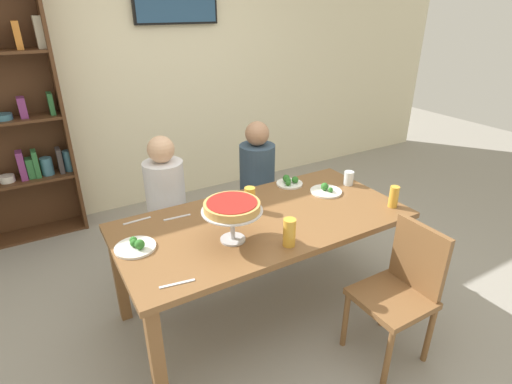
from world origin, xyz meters
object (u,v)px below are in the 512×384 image
Objects in this scene: beer_glass_amber_tall at (394,197)px; cutlery_knife_near at (177,284)px; deep_dish_pizza_stand at (232,209)px; beer_glass_amber_spare at (250,199)px; salad_plate_near_diner at (289,182)px; water_glass_clear_near at (349,178)px; cutlery_knife_far at (177,217)px; salad_plate_far_diner at (136,246)px; cutlery_fork_far at (216,204)px; beer_glass_amber_short at (289,232)px; diner_far_right at (257,195)px; dining_table at (264,229)px; salad_plate_spare at (326,190)px; chair_near_right at (401,287)px; diner_far_left at (168,217)px; cutlery_fork_near at (137,221)px.

beer_glass_amber_tall is 1.58m from cutlery_knife_near.
deep_dish_pizza_stand is 2.14× the size of beer_glass_amber_spare.
salad_plate_near_diner is 1.89× the size of water_glass_clear_near.
salad_plate_far_diner is at bearing 38.47° from cutlery_knife_far.
beer_glass_amber_short is at bearing 101.73° from cutlery_fork_far.
diner_far_right is at bearing 68.31° from beer_glass_amber_short.
cutlery_knife_near is at bearing -144.41° from beer_glass_amber_spare.
salad_plate_far_diner is at bearing -60.12° from diner_far_right.
beer_glass_amber_spare is at bearing 178.77° from water_glass_clear_near.
dining_table is at bearing -171.32° from water_glass_clear_near.
water_glass_clear_near is (0.89, 0.47, -0.03)m from beer_glass_amber_short.
dining_table is 0.92m from beer_glass_amber_tall.
salad_plate_far_diner is (-0.52, 0.20, -0.19)m from deep_dish_pizza_stand.
salad_plate_near_diner is (0.05, -0.41, 0.27)m from diner_far_right.
salad_plate_spare is 2.18× the size of water_glass_clear_near.
chair_near_right is 1.09m from beer_glass_amber_spare.
diner_far_left reaches higher than beer_glass_amber_short.
diner_far_left is at bearing 30.75° from chair_near_right.
diner_far_left is 0.99m from salad_plate_near_diner.
cutlery_knife_near is (-1.13, -1.13, 0.25)m from diner_far_right.
cutlery_knife_far is at bearing 155.85° from beer_glass_amber_tall.
water_glass_clear_near is (0.24, 0.02, 0.04)m from salad_plate_spare.
deep_dish_pizza_stand is 0.70m from cutlery_fork_near.
diner_far_right is 4.91× the size of salad_plate_far_diner.
salad_plate_far_diner is 0.40m from cutlery_knife_far.
cutlery_fork_far is at bearing -53.77° from diner_far_right.
beer_glass_amber_spare is at bearing 97.69° from dining_table.
salad_plate_far_diner is 1.71m from beer_glass_amber_tall.
cutlery_fork_near is 1.00× the size of cutlery_knife_far.
chair_near_right is 1.69m from cutlery_fork_near.
cutlery_knife_far is at bearing 8.56° from cutlery_fork_far.
deep_dish_pizza_stand reaches higher than beer_glass_amber_spare.
dining_table is 17.61× the size of water_glass_clear_near.
salad_plate_near_diner is at bearing 40.40° from cutlery_knife_near.
cutlery_fork_far is at bearing 61.04° from cutlery_knife_near.
cutlery_knife_near is (-1.23, 0.38, 0.26)m from chair_near_right.
diner_far_left is at bearing -95.81° from cutlery_knife_far.
cutlery_fork_far is at bearing 168.35° from water_glass_clear_near.
salad_plate_far_diner is (-1.22, -0.70, 0.27)m from diner_far_right.
salad_plate_spare is 0.24m from water_glass_clear_near.
salad_plate_far_diner is (-1.33, 0.81, 0.27)m from chair_near_right.
diner_far_left is at bearing -131.30° from cutlery_fork_near.
beer_glass_amber_tall is (0.35, 0.44, 0.33)m from chair_near_right.
deep_dish_pizza_stand is 0.41m from beer_glass_amber_spare.
diner_far_right is 1.22m from cutlery_fork_near.
chair_near_right is at bearing 137.71° from cutlery_knife_far.
diner_far_right reaches higher than cutlery_fork_far.
salad_plate_spare is at bearing 163.60° from cutlery_fork_far.
water_glass_clear_near reaches higher than cutlery_knife_far.
cutlery_fork_near is at bearing 168.27° from salad_plate_spare.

